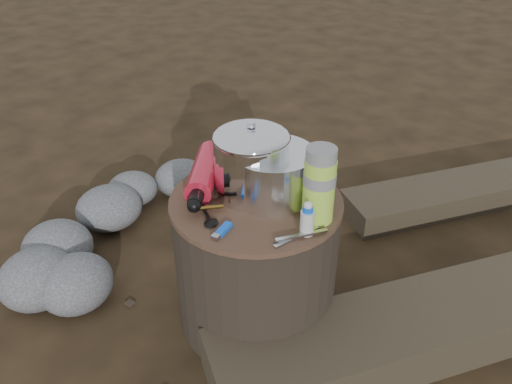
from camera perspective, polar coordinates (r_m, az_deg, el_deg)
The scene contains 16 objects.
ground at distance 1.79m, azimuth 0.00°, elevation -13.10°, with size 60.00×60.00×0.00m, color black.
stump at distance 1.64m, azimuth 0.00°, elevation -7.49°, with size 0.49×0.49×0.46m, color black.
rock_ring at distance 2.10m, azimuth -13.27°, elevation -2.76°, with size 0.44×0.97×0.19m, color #55555A, non-canonical shape.
log_main at distance 1.83m, azimuth 22.40°, elevation -11.99°, with size 0.28×1.69×0.14m, color #382F22.
log_small at distance 2.51m, azimuth 23.07°, elevation 0.36°, with size 0.23×1.26×0.10m, color #382F22.
foil_windscreen at distance 1.48m, azimuth 1.88°, elevation 1.96°, with size 0.23×0.23×0.14m, color silver.
camping_pot at distance 1.48m, azimuth -0.50°, elevation 3.46°, with size 0.21×0.21×0.21m, color silver.
fuel_bottle at distance 1.56m, azimuth -5.63°, elevation 2.14°, with size 0.08×0.32×0.08m, color red, non-canonical shape.
thermos at distance 1.37m, azimuth 6.87°, elevation 0.73°, with size 0.08×0.08×0.21m, color #A7D73F.
travel_mug at distance 1.55m, azimuth 7.17°, elevation 2.47°, with size 0.07×0.07×0.11m, color black.
stuff_sack at distance 1.65m, azimuth 0.04°, elevation 4.80°, with size 0.16×0.13×0.11m, color #DEAE09.
food_pouch at distance 1.60m, azimuth 1.68°, elevation 4.19°, with size 0.10×0.02×0.13m, color #131850.
lighter at distance 1.37m, azimuth -3.56°, elevation -4.07°, with size 0.02×0.08×0.01m, color blue.
pot_grabber at distance 1.35m, azimuth 4.45°, elevation -4.78°, with size 0.04×0.14×0.01m, color #A9A9AE, non-canonical shape.
spork at distance 1.45m, azimuth -5.63°, elevation -1.98°, with size 0.03×0.14×0.01m, color black, non-canonical shape.
squeeze_bottle at distance 1.35m, azimuth 5.58°, elevation -3.02°, with size 0.04×0.04×0.09m, color beige.
Camera 1 is at (0.69, -1.05, 1.27)m, focal length 36.83 mm.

